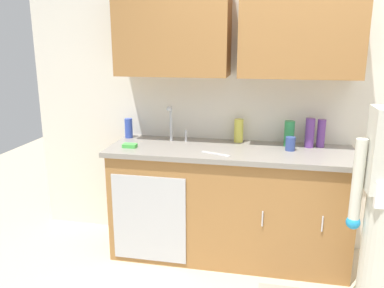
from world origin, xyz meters
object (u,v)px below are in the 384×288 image
sink (172,147)px  bottle_cleaner_spray (289,134)px  cup_by_sink (290,144)px  knife_on_counter (216,154)px  bottle_water_short (239,131)px  bottle_water_tall (310,133)px  bottle_soap (321,133)px  sponge (130,146)px  bottle_dish_liquid (129,128)px

sink → bottle_cleaner_spray: bearing=9.6°
cup_by_sink → knife_on_counter: cup_by_sink is taller
bottle_water_short → cup_by_sink: (0.42, -0.19, -0.04)m
bottle_cleaner_spray → cup_by_sink: 0.15m
knife_on_counter → bottle_water_tall: bearing=47.2°
bottle_soap → knife_on_counter: size_ratio=0.95×
bottle_water_tall → cup_by_sink: bearing=-138.9°
bottle_soap → sponge: bearing=-168.1°
knife_on_counter → sponge: size_ratio=2.18×
sink → bottle_cleaner_spray: sink is taller
bottle_cleaner_spray → bottle_dish_liquid: bearing=179.2°
bottle_water_tall → bottle_cleaner_spray: bearing=178.9°
bottle_water_short → sponge: 0.92m
bottle_water_short → bottle_dish_liquid: 0.97m
bottle_cleaner_spray → sponge: size_ratio=1.90×
bottle_water_tall → sponge: bottle_water_tall is taller
bottle_water_tall → sponge: size_ratio=2.16×
bottle_dish_liquid → bottle_water_tall: bottle_water_tall is taller
bottle_water_tall → bottle_cleaner_spray: size_ratio=1.14×
bottle_dish_liquid → bottle_soap: bearing=0.1°
sink → bottle_water_short: bearing=22.2°
bottle_soap → sponge: bottle_soap is taller
sink → bottle_dish_liquid: (-0.44, 0.18, 0.10)m
bottle_water_short → bottle_water_tall: bottle_water_tall is taller
sponge → knife_on_counter: bearing=-4.4°
knife_on_counter → sponge: 0.71m
bottle_soap → bottle_water_short: (-0.67, 0.04, -0.01)m
bottle_dish_liquid → knife_on_counter: size_ratio=0.72×
cup_by_sink → bottle_soap: bearing=32.8°
bottle_water_short → knife_on_counter: bottle_water_short is taller
bottle_soap → bottle_dish_liquid: bearing=-179.9°
bottle_dish_liquid → bottle_water_tall: 1.55m
bottle_water_short → bottle_cleaner_spray: bottle_cleaner_spray is taller
bottle_soap → bottle_water_short: bearing=176.9°
sink → bottle_dish_liquid: bearing=157.7°
bottle_cleaner_spray → knife_on_counter: (-0.55, -0.35, -0.10)m
bottle_soap → bottle_water_tall: bearing=-165.3°
sink → bottle_soap: (1.20, 0.18, 0.13)m
sink → bottle_water_short: 0.59m
bottle_cleaner_spray → knife_on_counter: bottle_cleaner_spray is taller
bottle_dish_liquid → cup_by_sink: 1.40m
bottle_cleaner_spray → cup_by_sink: bearing=-87.4°
bottle_water_tall → bottle_cleaner_spray: 0.16m
bottle_dish_liquid → bottle_water_short: bearing=2.3°
cup_by_sink → sponge: bearing=-172.7°
bottle_soap → cup_by_sink: size_ratio=2.10×
bottle_water_short → cup_by_sink: 0.47m
bottle_soap → sponge: 1.55m
bottle_dish_liquid → sponge: bottle_dish_liquid is taller
bottle_water_short → knife_on_counter: size_ratio=0.82×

